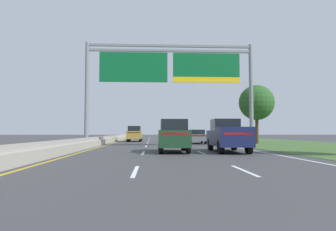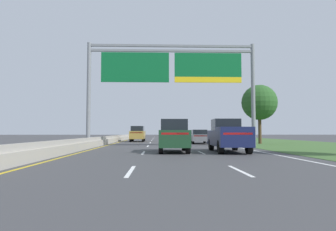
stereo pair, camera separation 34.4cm
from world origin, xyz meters
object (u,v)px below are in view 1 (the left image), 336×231
object	(u,v)px
car_darkgreen_centre_lane_suv	(173,135)
overhead_sign_gantry	(170,73)
car_gold_left_lane_suv	(135,134)
car_grey_right_lane_sedan	(197,136)
roadside_tree_mid	(257,103)
pickup_truck_navy	(228,136)

from	to	relation	value
car_darkgreen_centre_lane_suv	overhead_sign_gantry	bearing A→B (deg)	-1.35
overhead_sign_gantry	car_gold_left_lane_suv	world-z (taller)	overhead_sign_gantry
car_gold_left_lane_suv	car_grey_right_lane_sedan	bearing A→B (deg)	-135.63
car_grey_right_lane_sedan	roadside_tree_mid	xyz separation A→B (m)	(6.69, -0.75, 3.78)
roadside_tree_mid	overhead_sign_gantry	bearing A→B (deg)	-146.88
overhead_sign_gantry	car_grey_right_lane_sedan	world-z (taller)	overhead_sign_gantry
car_gold_left_lane_suv	roadside_tree_mid	world-z (taller)	roadside_tree_mid
pickup_truck_navy	car_darkgreen_centre_lane_suv	bearing A→B (deg)	91.92
car_grey_right_lane_sedan	car_darkgreen_centre_lane_suv	bearing A→B (deg)	167.21
roadside_tree_mid	pickup_truck_navy	bearing A→B (deg)	-116.45
car_darkgreen_centre_lane_suv	pickup_truck_navy	bearing A→B (deg)	-89.01
car_gold_left_lane_suv	car_grey_right_lane_sedan	world-z (taller)	car_gold_left_lane_suv
overhead_sign_gantry	car_gold_left_lane_suv	size ratio (longest dim) A/B	3.19
pickup_truck_navy	car_gold_left_lane_suv	distance (m)	23.21
pickup_truck_navy	car_darkgreen_centre_lane_suv	distance (m)	3.62
pickup_truck_navy	car_darkgreen_centre_lane_suv	xyz separation A→B (m)	(-3.62, -0.03, 0.02)
car_grey_right_lane_sedan	car_gold_left_lane_suv	bearing A→B (deg)	45.27
car_grey_right_lane_sedan	roadside_tree_mid	bearing A→B (deg)	-94.91
pickup_truck_navy	car_grey_right_lane_sedan	distance (m)	14.25
pickup_truck_navy	roadside_tree_mid	xyz separation A→B (m)	(6.71, 13.49, 3.52)
overhead_sign_gantry	car_grey_right_lane_sedan	xyz separation A→B (m)	(3.42, 7.35, -5.80)
overhead_sign_gantry	car_darkgreen_centre_lane_suv	size ratio (longest dim) A/B	3.19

